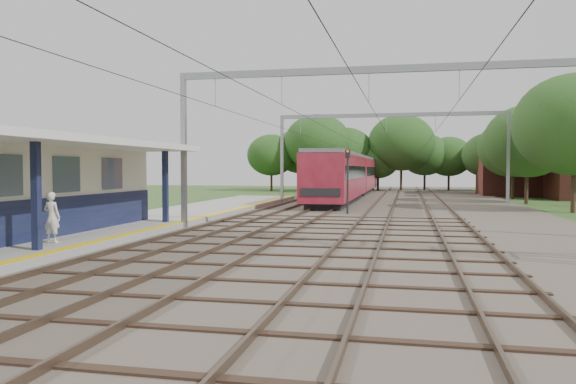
# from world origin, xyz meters

# --- Properties ---
(ground) EXTENTS (160.00, 160.00, 0.00)m
(ground) POSITION_xyz_m (0.00, 0.00, 0.00)
(ground) COLOR #2D4C1E
(ground) RESTS_ON ground
(ballast_bed) EXTENTS (18.00, 90.00, 0.10)m
(ballast_bed) POSITION_xyz_m (4.00, 30.00, 0.05)
(ballast_bed) COLOR #473D33
(ballast_bed) RESTS_ON ground
(platform) EXTENTS (5.00, 52.00, 0.35)m
(platform) POSITION_xyz_m (-7.50, 14.00, 0.17)
(platform) COLOR gray
(platform) RESTS_ON ground
(yellow_stripe) EXTENTS (0.45, 52.00, 0.01)m
(yellow_stripe) POSITION_xyz_m (-5.25, 14.00, 0.35)
(yellow_stripe) COLOR yellow
(yellow_stripe) RESTS_ON platform
(rail_tracks) EXTENTS (11.80, 88.00, 0.15)m
(rail_tracks) POSITION_xyz_m (1.50, 30.00, 0.18)
(rail_tracks) COLOR brown
(rail_tracks) RESTS_ON ballast_bed
(catenary_system) EXTENTS (17.22, 88.00, 7.00)m
(catenary_system) POSITION_xyz_m (3.39, 25.28, 5.51)
(catenary_system) COLOR gray
(catenary_system) RESTS_ON ground
(tree_band) EXTENTS (31.72, 30.88, 8.82)m
(tree_band) POSITION_xyz_m (3.84, 57.12, 4.92)
(tree_band) COLOR #382619
(tree_band) RESTS_ON ground
(house_far) EXTENTS (8.00, 6.12, 8.66)m
(house_far) POSITION_xyz_m (16.00, 52.00, 3.23)
(house_far) COLOR brown
(house_far) RESTS_ON ground
(person) EXTENTS (0.65, 0.47, 1.66)m
(person) POSITION_xyz_m (-6.48, 7.55, 1.18)
(person) COLOR white
(person) RESTS_ON platform
(train) EXTENTS (3.00, 37.35, 3.94)m
(train) POSITION_xyz_m (-0.50, 44.48, 2.19)
(train) COLOR black
(train) RESTS_ON ballast_bed
(signal_post) EXTENTS (0.29, 0.27, 3.87)m
(signal_post) POSITION_xyz_m (1.35, 24.38, 2.33)
(signal_post) COLOR black
(signal_post) RESTS_ON ground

